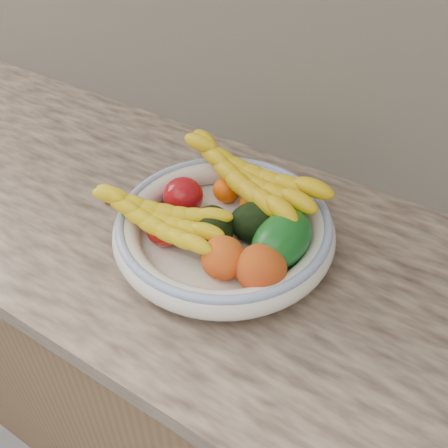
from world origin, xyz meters
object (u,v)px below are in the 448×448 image
green_mango (282,241)px  banana_bunch_back (247,181)px  fruit_bowl (224,229)px  banana_bunch_front (158,220)px

green_mango → banana_bunch_back: banana_bunch_back is taller
fruit_bowl → banana_bunch_back: bearing=97.3°
fruit_bowl → banana_bunch_front: size_ratio=1.52×
fruit_bowl → green_mango: size_ratio=2.97×
fruit_bowl → banana_bunch_front: 0.12m
green_mango → banana_bunch_back: 0.16m
green_mango → banana_bunch_front: (-0.20, -0.07, 0.01)m
banana_bunch_back → green_mango: bearing=-23.5°
banana_bunch_back → banana_bunch_front: bearing=-99.5°
green_mango → banana_bunch_front: green_mango is taller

